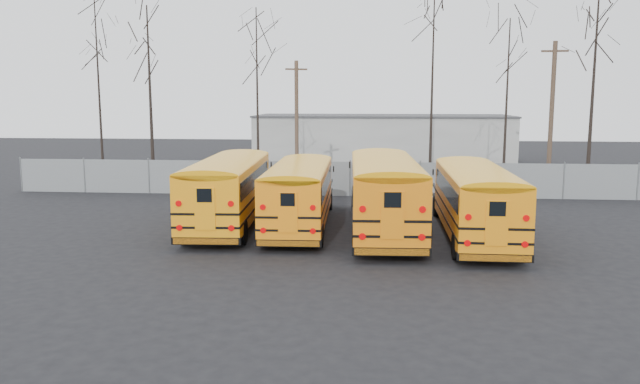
# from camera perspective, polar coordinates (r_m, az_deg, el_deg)

# --- Properties ---
(ground) EXTENTS (120.00, 120.00, 0.00)m
(ground) POSITION_cam_1_polar(r_m,az_deg,el_deg) (24.48, 1.53, -4.77)
(ground) COLOR black
(ground) RESTS_ON ground
(fence) EXTENTS (40.00, 0.04, 2.00)m
(fence) POSITION_cam_1_polar(r_m,az_deg,el_deg) (36.10, 2.77, 1.20)
(fence) COLOR gray
(fence) RESTS_ON ground
(distant_building) EXTENTS (22.00, 8.00, 4.00)m
(distant_building) POSITION_cam_1_polar(r_m,az_deg,el_deg) (55.88, 5.72, 4.84)
(distant_building) COLOR beige
(distant_building) RESTS_ON ground
(bus_a) EXTENTS (3.18, 11.27, 3.12)m
(bus_a) POSITION_cam_1_polar(r_m,az_deg,el_deg) (27.83, -8.32, 0.60)
(bus_a) COLOR black
(bus_a) RESTS_ON ground
(bus_b) EXTENTS (2.74, 10.61, 2.95)m
(bus_b) POSITION_cam_1_polar(r_m,az_deg,el_deg) (27.05, -1.86, 0.25)
(bus_b) COLOR black
(bus_b) RESTS_ON ground
(bus_c) EXTENTS (3.19, 11.81, 3.28)m
(bus_c) POSITION_cam_1_polar(r_m,az_deg,el_deg) (26.24, 5.88, 0.37)
(bus_c) COLOR black
(bus_c) RESTS_ON ground
(bus_d) EXTENTS (2.53, 10.80, 3.02)m
(bus_d) POSITION_cam_1_polar(r_m,az_deg,el_deg) (25.80, 14.01, -0.33)
(bus_d) COLOR black
(bus_d) RESTS_ON ground
(utility_pole_left) EXTENTS (1.34, 0.66, 7.94)m
(utility_pole_left) POSITION_cam_1_polar(r_m,az_deg,el_deg) (39.68, -2.15, 6.34)
(utility_pole_left) COLOR brown
(utility_pole_left) RESTS_ON ground
(utility_pole_right) EXTENTS (1.62, 0.28, 9.10)m
(utility_pole_right) POSITION_cam_1_polar(r_m,az_deg,el_deg) (41.75, 20.41, 6.74)
(utility_pole_right) COLOR #4C392B
(utility_pole_right) RESTS_ON ground
(tree_0) EXTENTS (0.26, 0.26, 12.66)m
(tree_0) POSITION_cam_1_polar(r_m,az_deg,el_deg) (45.75, -19.57, 8.98)
(tree_0) COLOR black
(tree_0) RESTS_ON ground
(tree_1) EXTENTS (0.26, 0.26, 11.67)m
(tree_1) POSITION_cam_1_polar(r_m,az_deg,el_deg) (43.82, -15.26, 8.56)
(tree_1) COLOR black
(tree_1) RESTS_ON ground
(tree_2) EXTENTS (0.26, 0.26, 11.11)m
(tree_2) POSITION_cam_1_polar(r_m,az_deg,el_deg) (39.43, -5.75, 8.44)
(tree_2) COLOR black
(tree_2) RESTS_ON ground
(tree_3) EXTENTS (0.26, 0.26, 12.00)m
(tree_3) POSITION_cam_1_polar(r_m,az_deg,el_deg) (40.91, 10.20, 8.97)
(tree_3) COLOR black
(tree_3) RESTS_ON ground
(tree_4) EXTENTS (0.26, 0.26, 10.25)m
(tree_4) POSITION_cam_1_polar(r_m,az_deg,el_deg) (39.02, 16.67, 7.48)
(tree_4) COLOR black
(tree_4) RESTS_ON ground
(tree_5) EXTENTS (0.26, 0.26, 12.59)m
(tree_5) POSITION_cam_1_polar(r_m,az_deg,el_deg) (43.40, 23.69, 8.75)
(tree_5) COLOR black
(tree_5) RESTS_ON ground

